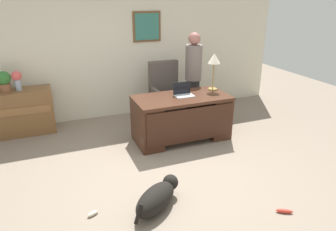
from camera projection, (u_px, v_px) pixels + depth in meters
ground_plane at (169, 171)px, 4.59m from camera, size 12.00×12.00×0.00m
back_wall at (121, 50)px, 6.34m from camera, size 7.00×0.16×2.70m
desk at (182, 117)px, 5.45m from camera, size 1.63×0.81×0.79m
credenza at (8, 114)px, 5.62m from camera, size 1.53×0.50×0.82m
armchair at (166, 95)px, 6.32m from camera, size 0.60×0.59×1.17m
person_standing at (193, 76)px, 6.15m from camera, size 0.32×0.32×1.74m
dog_lying at (157, 197)px, 3.75m from camera, size 0.74×0.65×0.30m
laptop at (183, 92)px, 5.37m from camera, size 0.32×0.22×0.23m
desk_lamp at (214, 61)px, 5.52m from camera, size 0.22×0.22×0.66m
vase_with_flowers at (17, 79)px, 5.48m from camera, size 0.17×0.17×0.34m
potted_plant at (4, 80)px, 5.41m from camera, size 0.24×0.24×0.36m
dog_toy_bone at (284, 211)px, 3.71m from camera, size 0.19×0.14×0.05m
dog_toy_plush at (93, 214)px, 3.67m from camera, size 0.15×0.10×0.05m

